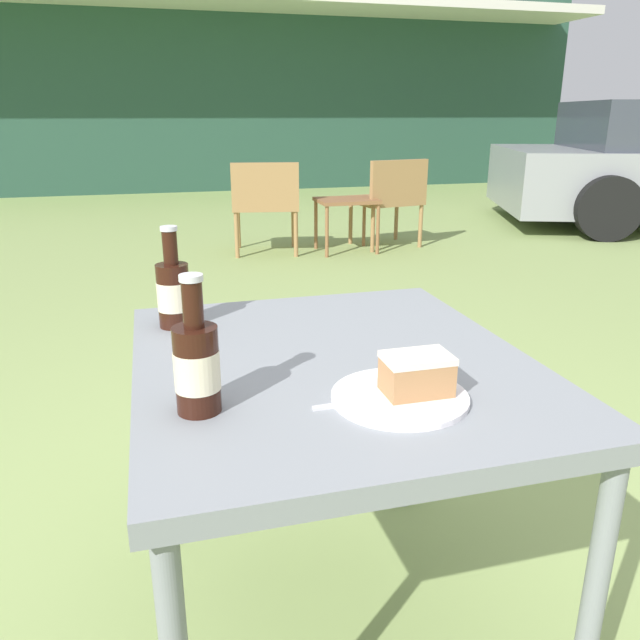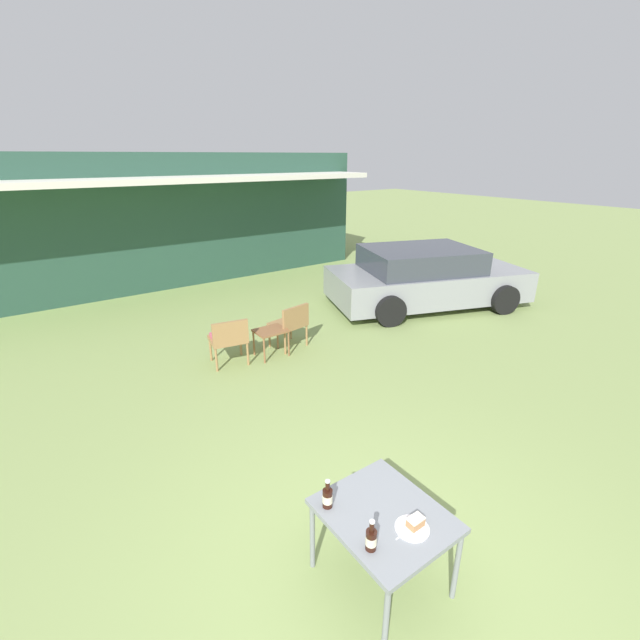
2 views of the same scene
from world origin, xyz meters
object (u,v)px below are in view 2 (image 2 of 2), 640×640
Objects in this scene: garden_side_table at (271,333)px; patio_table at (384,520)px; parked_car at (425,277)px; cola_bottle_far at (371,539)px; wicker_chair_plain at (291,322)px; cola_bottle_near at (328,497)px; wicker_chair_cushioned at (229,337)px; cake_on_plate at (414,525)px.

patio_table is at bearing -108.01° from garden_side_table.
cola_bottle_far is at bearing -121.39° from parked_car.
cola_bottle_near is at bearing 51.90° from wicker_chair_plain.
wicker_chair_plain reaches higher than patio_table.
parked_car is 19.38× the size of cola_bottle_far.
patio_table is (-0.62, -4.10, 0.15)m from wicker_chair_cushioned.
patio_table reaches higher than garden_side_table.
cola_bottle_near is (-0.37, 0.50, 0.06)m from cake_on_plate.
garden_side_table is 4.21m from patio_table.
garden_side_table is (-0.43, -0.09, -0.07)m from wicker_chair_plain.
cola_bottle_near is (-2.03, -3.79, 0.30)m from wicker_chair_plain.
cola_bottle_near is at bearing 126.21° from cake_on_plate.
garden_side_table is 2.14× the size of cola_bottle_far.
wicker_chair_cushioned is 3.93m from cola_bottle_near.
wicker_chair_plain is 4.44m from patio_table.
cola_bottle_near is at bearing 92.00° from cola_bottle_far.
wicker_chair_cushioned is at bearing 76.54° from cola_bottle_near.
wicker_chair_cushioned is 4.36m from cake_on_plate.
cola_bottle_near reaches higher than patio_table.
parked_car is 5.85× the size of wicker_chair_cushioned.
garden_side_table is 2.09× the size of cake_on_plate.
cake_on_plate is at bearing 58.93° from wicker_chair_plain.
cola_bottle_near is at bearing 135.45° from patio_table.
garden_side_table is at bearing 66.71° from cola_bottle_near.
garden_side_table is (0.68, -0.10, -0.07)m from wicker_chair_cushioned.
parked_car reaches higher than wicker_chair_plain.
wicker_chair_cushioned reaches higher than cake_on_plate.
parked_car is at bearing -167.43° from wicker_chair_cushioned.
cake_on_plate is (-1.23, -4.21, 0.31)m from garden_side_table.
wicker_chair_plain is 3.31× the size of cola_bottle_near.
wicker_chair_cushioned is 4.15m from patio_table.
cola_bottle_near reaches higher than wicker_chair_cushioned.
wicker_chair_plain is 4.31m from cola_bottle_near.
cola_bottle_far is at bearing -149.66° from patio_table.
parked_car is 4.02m from garden_side_table.
wicker_chair_cushioned is at bearing 78.14° from cola_bottle_far.
parked_car is 6.83m from patio_table.
parked_car is at bearing 39.16° from patio_table.
parked_car reaches higher than wicker_chair_cushioned.
cola_bottle_near is 1.00× the size of cola_bottle_far.
patio_table is (-1.30, -4.00, 0.22)m from garden_side_table.
garden_side_table is 0.56× the size of patio_table.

